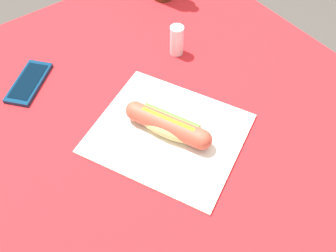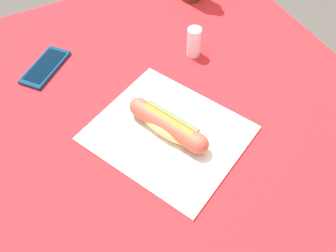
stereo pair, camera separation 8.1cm
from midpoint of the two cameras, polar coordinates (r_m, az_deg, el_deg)
name	(u,v)px [view 2 (the right image)]	position (r m, az deg, el deg)	size (l,w,h in m)	color
ground_plane	(164,229)	(1.52, 0.91, -15.67)	(6.00, 6.00, 0.00)	#47423D
dining_table	(162,139)	(0.98, 1.36, -2.18)	(1.05, 1.01, 0.74)	brown
paper_wrapper	(168,133)	(0.83, 2.78, -1.32)	(0.32, 0.28, 0.01)	silver
hot_dog	(168,125)	(0.80, 2.90, -0.07)	(0.19, 0.11, 0.05)	#E5BC75
cell_phone	(45,67)	(1.00, -16.19, 8.58)	(0.14, 0.15, 0.01)	#0A2D4C
salt_shaker	(194,42)	(0.99, 6.40, 12.58)	(0.04, 0.04, 0.08)	silver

